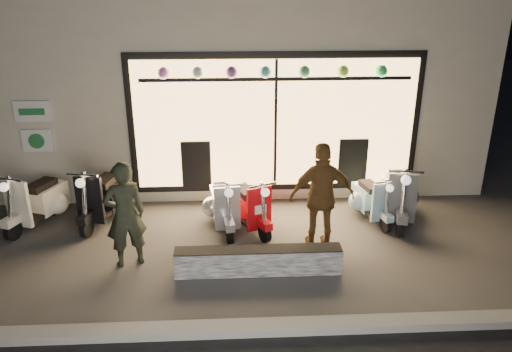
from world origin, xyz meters
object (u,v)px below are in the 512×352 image
Objects in this scene: scooter_silver at (224,204)px; scooter_red at (246,205)px; graffiti_barrier at (258,261)px; woman at (322,197)px; man at (125,215)px.

scooter_silver is 0.40m from scooter_red.
graffiti_barrier is 1.86× the size of scooter_red.
scooter_red is 1.52m from woman.
scooter_red is 0.80× the size of man.
graffiti_barrier is 2.08m from man.
man is (-1.82, -1.22, 0.44)m from scooter_red.
graffiti_barrier is at bearing 33.33° from woman.
woman is (1.56, -0.89, 0.49)m from scooter_silver.
scooter_red reaches higher than graffiti_barrier.
graffiti_barrier is at bearing -109.43° from scooter_red.
man is at bearing 5.33° from woman.
woman reaches higher than man.
man reaches higher than scooter_red.
scooter_red is 0.75× the size of woman.
scooter_silver is at bearing -31.71° from woman.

